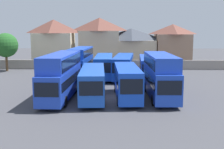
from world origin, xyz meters
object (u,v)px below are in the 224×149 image
(bus_1, at_px, (61,73))
(house_terrace_far_right, at_px, (172,44))
(tree_left_of_lot, at_px, (6,45))
(bus_8, at_px, (148,66))
(bus_4, at_px, (160,74))
(house_terrace_centre, at_px, (99,40))
(bus_7, at_px, (124,65))
(house_terrace_right, at_px, (131,46))
(bus_6, at_px, (104,65))
(house_terrace_left, at_px, (54,42))
(bus_3, at_px, (127,81))
(bus_5, at_px, (81,61))
(bus_2, at_px, (93,81))

(bus_1, bearing_deg, house_terrace_far_right, 152.77)
(tree_left_of_lot, bearing_deg, bus_8, -14.85)
(bus_4, distance_m, house_terrace_centre, 34.32)
(bus_7, distance_m, house_terrace_right, 19.58)
(bus_6, relative_size, bus_7, 0.95)
(bus_1, distance_m, house_terrace_left, 33.24)
(bus_3, distance_m, house_terrace_far_right, 35.44)
(house_terrace_left, bearing_deg, bus_5, -65.67)
(bus_1, height_order, bus_7, bus_1)
(bus_1, relative_size, bus_5, 1.15)
(house_terrace_left, distance_m, house_terrace_centre, 10.09)
(bus_5, height_order, tree_left_of_lot, tree_left_of_lot)
(bus_5, bearing_deg, bus_7, 96.10)
(bus_2, bearing_deg, bus_6, 174.25)
(bus_3, xyz_separation_m, bus_4, (3.68, 0.35, 0.73))
(bus_2, distance_m, bus_3, 3.81)
(bus_1, xyz_separation_m, house_terrace_far_right, (18.29, 33.55, 1.71))
(bus_5, height_order, house_terrace_far_right, house_terrace_far_right)
(bus_4, xyz_separation_m, bus_6, (-7.00, 13.87, -0.75))
(tree_left_of_lot, bearing_deg, bus_6, -19.96)
(bus_5, distance_m, house_terrace_centre, 19.99)
(house_terrace_left, bearing_deg, bus_7, -50.25)
(bus_2, height_order, house_terrace_right, house_terrace_right)
(bus_4, relative_size, bus_8, 0.88)
(tree_left_of_lot, bearing_deg, bus_5, -26.36)
(house_terrace_left, bearing_deg, tree_left_of_lot, -119.06)
(bus_3, xyz_separation_m, bus_5, (-6.95, 13.60, 0.68))
(house_terrace_left, relative_size, house_terrace_right, 0.88)
(bus_5, relative_size, bus_8, 0.85)
(bus_1, height_order, house_terrace_centre, house_terrace_centre)
(bus_8, relative_size, house_terrace_right, 1.08)
(house_terrace_right, bearing_deg, bus_7, -95.82)
(bus_6, xyz_separation_m, house_terrace_centre, (-2.03, 19.14, 3.24))
(house_terrace_right, bearing_deg, bus_4, -86.68)
(bus_1, xyz_separation_m, bus_8, (11.01, 14.12, -0.91))
(bus_1, relative_size, tree_left_of_lot, 1.69)
(bus_4, bearing_deg, bus_8, 178.53)
(bus_1, bearing_deg, bus_6, 165.71)
(house_terrace_far_right, bearing_deg, bus_3, -108.12)
(bus_4, xyz_separation_m, bus_8, (0.03, 13.81, -0.86))
(house_terrace_left, distance_m, tree_left_of_lot, 12.96)
(bus_5, relative_size, bus_7, 0.84)
(house_terrace_left, relative_size, house_terrace_centre, 0.96)
(house_terrace_left, bearing_deg, bus_4, -59.12)
(bus_4, relative_size, bus_7, 0.87)
(bus_3, bearing_deg, bus_6, -170.07)
(house_terrace_centre, bearing_deg, tree_left_of_lot, -142.59)
(bus_7, bearing_deg, tree_left_of_lot, -102.86)
(bus_3, distance_m, house_terrace_right, 33.46)
(bus_2, bearing_deg, bus_8, 148.02)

